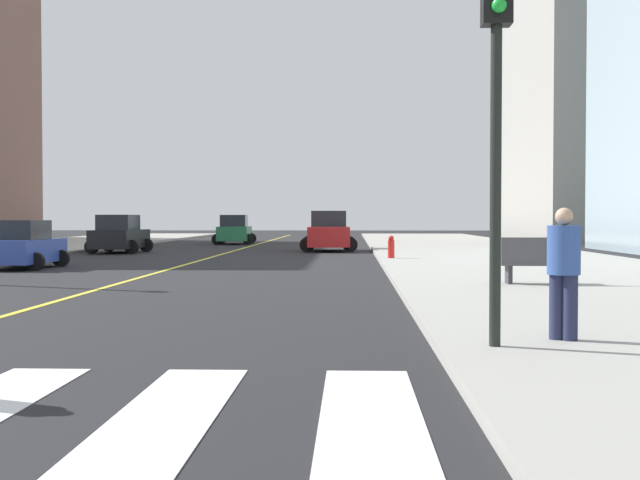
# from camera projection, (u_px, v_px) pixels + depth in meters

# --- Properties ---
(sidewalk_kerb_east) EXTENTS (10.00, 120.00, 0.15)m
(sidewalk_kerb_east) POSITION_uv_depth(u_px,v_px,m) (569.00, 277.00, 23.14)
(sidewalk_kerb_east) COLOR #9E9B93
(sidewalk_kerb_east) RESTS_ON ground
(lane_divider_paint) EXTENTS (0.16, 80.00, 0.01)m
(lane_divider_paint) POSITION_uv_depth(u_px,v_px,m) (234.00, 251.00, 43.58)
(lane_divider_paint) COLOR yellow
(lane_divider_paint) RESTS_ON ground
(parking_garage_concrete) EXTENTS (18.00, 24.00, 27.04)m
(parking_garage_concrete) POSITION_uv_depth(u_px,v_px,m) (631.00, 71.00, 66.62)
(parking_garage_concrete) COLOR #9E9B93
(parking_garage_concrete) RESTS_ON ground
(car_black_nearest) EXTENTS (2.71, 4.27, 1.89)m
(car_black_nearest) POSITION_uv_depth(u_px,v_px,m) (119.00, 235.00, 41.05)
(car_black_nearest) COLOR black
(car_black_nearest) RESTS_ON ground
(car_green_second) EXTENTS (2.80, 4.38, 1.92)m
(car_green_second) POSITION_uv_depth(u_px,v_px,m) (234.00, 230.00, 54.60)
(car_green_second) COLOR #236B42
(car_green_second) RESTS_ON ground
(car_blue_third) EXTENTS (2.35, 3.73, 1.65)m
(car_blue_third) POSITION_uv_depth(u_px,v_px,m) (23.00, 246.00, 28.33)
(car_blue_third) COLOR #2D479E
(car_blue_third) RESTS_ON ground
(car_red_fourth) EXTENTS (3.00, 4.74, 2.09)m
(car_red_fourth) POSITION_uv_depth(u_px,v_px,m) (329.00, 232.00, 43.28)
(car_red_fourth) COLOR red
(car_red_fourth) RESTS_ON ground
(traffic_light_near_corner) EXTENTS (0.36, 0.41, 4.95)m
(traffic_light_near_corner) POSITION_uv_depth(u_px,v_px,m) (497.00, 64.00, 10.17)
(traffic_light_near_corner) COLOR black
(traffic_light_near_corner) RESTS_ON sidewalk_kerb_east
(park_bench) EXTENTS (1.80, 0.56, 1.12)m
(park_bench) POSITION_uv_depth(u_px,v_px,m) (538.00, 261.00, 19.93)
(park_bench) COLOR #47474C
(park_bench) RESTS_ON sidewalk_kerb_east
(pedestrian_waiting_east) EXTENTS (0.43, 0.43, 1.72)m
(pedestrian_waiting_east) POSITION_uv_depth(u_px,v_px,m) (564.00, 267.00, 10.78)
(pedestrian_waiting_east) COLOR #232847
(pedestrian_waiting_east) RESTS_ON sidewalk_kerb_east
(fire_hydrant) EXTENTS (0.26, 0.26, 0.89)m
(fire_hydrant) POSITION_uv_depth(u_px,v_px,m) (391.00, 247.00, 32.71)
(fire_hydrant) COLOR red
(fire_hydrant) RESTS_ON sidewalk_kerb_east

